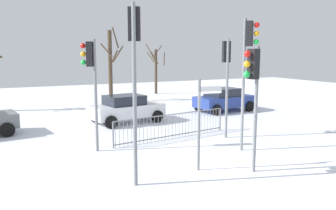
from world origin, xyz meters
The scene contains 12 objects.
ground_plane centered at (0.00, 0.00, 0.00)m, with size 60.00×60.00×0.00m, color white.
traffic_light_rear_left centered at (1.57, 0.58, 3.59)m, with size 0.46×0.48×4.91m.
traffic_light_foreground_left centered at (-3.34, -0.75, 3.65)m, with size 0.40×0.53×5.00m.
traffic_light_mid_right centered at (-3.61, 3.06, 3.07)m, with size 0.52×0.41×4.18m.
traffic_light_foreground_right centered at (2.16, 2.76, 3.13)m, with size 0.36×0.56×4.27m.
traffic_light_rear_right centered at (0.18, -1.42, 2.86)m, with size 0.57×0.33×3.91m.
direction_sign_post centered at (-1.09, -0.55, 1.63)m, with size 0.78×0.17×2.90m.
pedestrian_guard_railing centered at (-0.04, 3.52, 0.55)m, with size 5.64×0.96×1.07m.
car_white_trailing centered at (-0.69, 7.62, 0.77)m, with size 4.02×2.41×1.47m.
car_blue_near centered at (6.01, 8.33, 0.77)m, with size 3.96×2.27×1.47m.
bare_tree_left centered at (0.99, 15.79, 2.80)m, with size 1.63×1.62×5.48m.
bare_tree_centre centered at (6.03, 18.83, 2.23)m, with size 1.82×1.68×4.41m.
Camera 1 is at (-6.73, -9.77, 3.72)m, focal length 37.62 mm.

